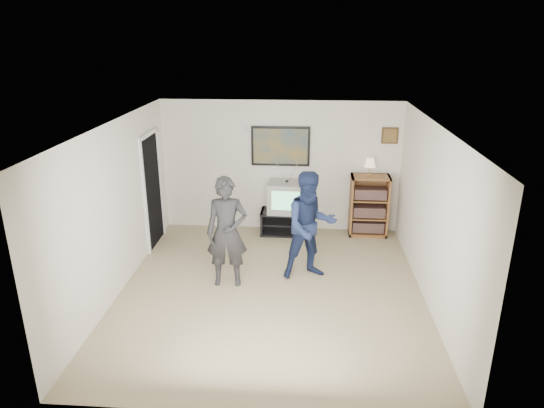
# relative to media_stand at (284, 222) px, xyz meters

# --- Properties ---
(room_shell) EXTENTS (4.51, 5.00, 2.51)m
(room_shell) POSITION_rel_media_stand_xyz_m (-0.10, -1.88, 1.02)
(room_shell) COLOR #887656
(room_shell) RESTS_ON ground
(media_stand) EXTENTS (0.91, 0.51, 0.45)m
(media_stand) POSITION_rel_media_stand_xyz_m (0.00, 0.00, 0.00)
(media_stand) COLOR black
(media_stand) RESTS_ON room_shell
(crt_television) EXTENTS (0.71, 0.61, 0.58)m
(crt_television) POSITION_rel_media_stand_xyz_m (0.04, 0.00, 0.52)
(crt_television) COLOR #9D9D98
(crt_television) RESTS_ON media_stand
(bookshelf) EXTENTS (0.71, 0.41, 1.17)m
(bookshelf) POSITION_rel_media_stand_xyz_m (1.59, 0.05, 0.36)
(bookshelf) COLOR brown
(bookshelf) RESTS_ON room_shell
(table_lamp) EXTENTS (0.21, 0.21, 0.33)m
(table_lamp) POSITION_rel_media_stand_xyz_m (1.55, 0.06, 1.11)
(table_lamp) COLOR beige
(table_lamp) RESTS_ON bookshelf
(person_tall) EXTENTS (0.65, 0.46, 1.70)m
(person_tall) POSITION_rel_media_stand_xyz_m (-0.77, -2.03, 0.63)
(person_tall) COLOR #242426
(person_tall) RESTS_ON room_shell
(person_short) EXTENTS (0.99, 0.87, 1.72)m
(person_short) POSITION_rel_media_stand_xyz_m (0.47, -1.70, 0.63)
(person_short) COLOR #1A2549
(person_short) RESTS_ON room_shell
(controller_left) EXTENTS (0.07, 0.11, 0.03)m
(controller_left) POSITION_rel_media_stand_xyz_m (-0.74, -1.81, 0.90)
(controller_left) COLOR white
(controller_left) RESTS_ON person_tall
(controller_right) EXTENTS (0.06, 0.11, 0.03)m
(controller_right) POSITION_rel_media_stand_xyz_m (0.45, -1.50, 0.76)
(controller_right) COLOR white
(controller_right) RESTS_ON person_short
(poster) EXTENTS (1.10, 0.03, 0.75)m
(poster) POSITION_rel_media_stand_xyz_m (-0.10, 0.25, 1.42)
(poster) COLOR black
(poster) RESTS_ON room_shell
(air_vent) EXTENTS (0.28, 0.02, 0.14)m
(air_vent) POSITION_rel_media_stand_xyz_m (-0.65, 0.25, 1.72)
(air_vent) COLOR white
(air_vent) RESTS_ON room_shell
(small_picture) EXTENTS (0.30, 0.03, 0.30)m
(small_picture) POSITION_rel_media_stand_xyz_m (1.90, 0.25, 1.65)
(small_picture) COLOR black
(small_picture) RESTS_ON room_shell
(doorway) EXTENTS (0.03, 0.85, 2.00)m
(doorway) POSITION_rel_media_stand_xyz_m (-2.33, -0.63, 0.77)
(doorway) COLOR black
(doorway) RESTS_ON room_shell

